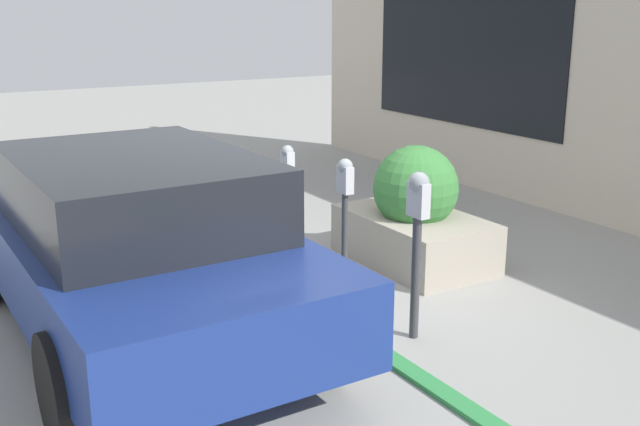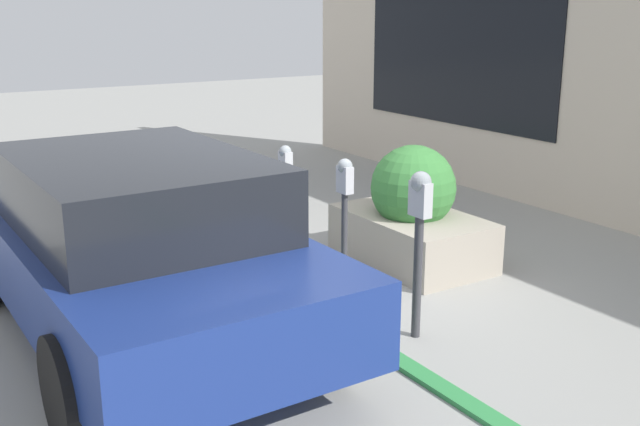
% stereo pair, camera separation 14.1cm
% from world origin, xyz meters
% --- Properties ---
extents(ground_plane, '(40.00, 40.00, 0.00)m').
position_xyz_m(ground_plane, '(0.00, 0.00, 0.00)').
color(ground_plane, '#999993').
extents(curb_strip, '(13.50, 0.16, 0.04)m').
position_xyz_m(curb_strip, '(0.00, 0.08, 0.02)').
color(curb_strip, '#338C47').
rests_on(curb_strip, ground_plane).
extents(building_facade, '(13.50, 0.17, 3.69)m').
position_xyz_m(building_facade, '(0.00, -4.47, 1.85)').
color(building_facade, beige).
rests_on(building_facade, ground_plane).
extents(parking_meter_nearest, '(0.20, 0.17, 1.41)m').
position_xyz_m(parking_meter_nearest, '(-1.11, -0.34, 0.98)').
color(parking_meter_nearest, '#38383D').
rests_on(parking_meter_nearest, ground_plane).
extents(parking_meter_second, '(0.17, 0.14, 1.32)m').
position_xyz_m(parking_meter_second, '(-0.01, -0.36, 0.94)').
color(parking_meter_second, '#38383D').
rests_on(parking_meter_second, ground_plane).
extents(parking_meter_middle, '(0.15, 0.13, 1.29)m').
position_xyz_m(parking_meter_middle, '(1.01, -0.31, 0.88)').
color(parking_meter_middle, '#38383D').
rests_on(parking_meter_middle, ground_plane).
extents(planter_box, '(1.68, 1.04, 1.27)m').
position_xyz_m(planter_box, '(0.40, -1.50, 0.51)').
color(planter_box, '#A39989').
rests_on(planter_box, ground_plane).
extents(parked_car_front, '(4.59, 2.00, 1.55)m').
position_xyz_m(parked_car_front, '(0.13, 1.60, 0.83)').
color(parked_car_front, navy).
rests_on(parked_car_front, ground_plane).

